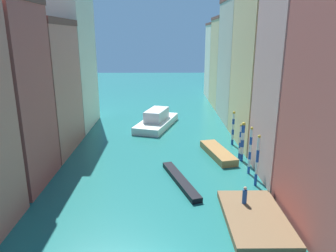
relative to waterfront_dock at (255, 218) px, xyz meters
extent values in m
plane|color=#1E6B66|center=(-7.51, 18.84, -0.26)|extent=(154.00, 154.00, 0.00)
cube|color=#C6705B|center=(-21.12, 15.53, 6.88)|extent=(7.24, 9.93, 14.29)
cube|color=brown|center=(-21.12, 15.53, 14.38)|extent=(7.38, 10.13, 0.71)
cube|color=beige|center=(-21.12, 25.79, 9.10)|extent=(7.24, 10.09, 18.73)
cube|color=tan|center=(6.10, 8.14, 8.62)|extent=(7.24, 7.77, 17.77)
cube|color=#DBB77A|center=(6.10, 18.11, 10.03)|extent=(7.24, 11.08, 20.59)
cube|color=#BCB299|center=(6.10, 29.47, 8.81)|extent=(7.24, 11.25, 18.15)
cube|color=#DBB77A|center=(6.10, 39.89, 7.71)|extent=(7.24, 9.33, 15.94)
cube|color=brown|center=(6.10, 39.89, 15.95)|extent=(7.38, 9.51, 0.54)
cube|color=beige|center=(6.10, 48.90, 7.35)|extent=(7.24, 8.34, 15.23)
cube|color=brown|center=(6.10, 48.90, 15.21)|extent=(7.38, 8.50, 0.48)
cube|color=brown|center=(0.00, 0.00, 0.00)|extent=(4.36, 7.60, 0.52)
cylinder|color=#234C93|center=(-0.40, 1.70, 0.84)|extent=(0.36, 0.36, 1.16)
sphere|color=tan|center=(-0.40, 1.70, 1.56)|extent=(0.26, 0.26, 0.26)
cylinder|color=#1E479E|center=(1.64, 5.80, 0.31)|extent=(0.26, 0.26, 1.15)
cylinder|color=white|center=(1.64, 5.80, 1.47)|extent=(0.26, 0.26, 1.15)
cylinder|color=#1E479E|center=(1.64, 5.80, 2.62)|extent=(0.26, 0.26, 1.15)
cylinder|color=white|center=(1.64, 5.80, 3.77)|extent=(0.26, 0.26, 1.15)
sphere|color=gold|center=(1.64, 5.80, 4.45)|extent=(0.28, 0.28, 0.28)
cylinder|color=#1E479E|center=(1.68, 8.39, 0.12)|extent=(0.25, 0.25, 0.77)
cylinder|color=white|center=(1.68, 8.39, 0.89)|extent=(0.25, 0.25, 0.77)
cylinder|color=#1E479E|center=(1.68, 8.39, 1.65)|extent=(0.25, 0.25, 0.77)
cylinder|color=white|center=(1.68, 8.39, 2.42)|extent=(0.25, 0.25, 0.77)
cylinder|color=#1E479E|center=(1.68, 8.39, 3.18)|extent=(0.25, 0.25, 0.77)
cylinder|color=white|center=(1.68, 8.39, 3.95)|extent=(0.25, 0.25, 0.77)
sphere|color=gold|center=(1.68, 8.39, 4.43)|extent=(0.28, 0.28, 0.28)
cylinder|color=#1E479E|center=(1.72, 11.71, 0.14)|extent=(0.36, 0.36, 0.81)
cylinder|color=white|center=(1.72, 11.71, 0.95)|extent=(0.36, 0.36, 0.81)
cylinder|color=#1E479E|center=(1.72, 11.71, 1.76)|extent=(0.36, 0.36, 0.81)
cylinder|color=white|center=(1.72, 11.71, 2.57)|extent=(0.36, 0.36, 0.81)
cylinder|color=#1E479E|center=(1.72, 11.71, 3.38)|extent=(0.36, 0.36, 0.81)
sphere|color=gold|center=(1.72, 11.71, 3.93)|extent=(0.39, 0.39, 0.39)
cylinder|color=#1E479E|center=(1.65, 12.41, 0.05)|extent=(0.24, 0.24, 0.62)
cylinder|color=white|center=(1.65, 12.41, 0.67)|extent=(0.24, 0.24, 0.62)
cylinder|color=#1E479E|center=(1.65, 12.41, 1.30)|extent=(0.24, 0.24, 0.62)
cylinder|color=white|center=(1.65, 12.41, 1.92)|extent=(0.24, 0.24, 0.62)
cylinder|color=#1E479E|center=(1.65, 12.41, 2.54)|extent=(0.24, 0.24, 0.62)
cylinder|color=white|center=(1.65, 12.41, 3.17)|extent=(0.24, 0.24, 0.62)
sphere|color=gold|center=(1.65, 12.41, 3.57)|extent=(0.26, 0.26, 0.26)
cylinder|color=#1E479E|center=(1.81, 17.02, 0.07)|extent=(0.30, 0.30, 0.67)
cylinder|color=white|center=(1.81, 17.02, 0.74)|extent=(0.30, 0.30, 0.67)
cylinder|color=#1E479E|center=(1.81, 17.02, 1.41)|extent=(0.30, 0.30, 0.67)
cylinder|color=white|center=(1.81, 17.02, 2.08)|extent=(0.30, 0.30, 0.67)
cylinder|color=#1E479E|center=(1.81, 17.02, 2.75)|extent=(0.30, 0.30, 0.67)
cylinder|color=white|center=(1.81, 17.02, 3.42)|extent=(0.30, 0.30, 0.67)
sphere|color=gold|center=(1.81, 17.02, 3.88)|extent=(0.33, 0.33, 0.33)
cube|color=white|center=(-7.89, 25.29, 0.25)|extent=(6.71, 10.88, 1.02)
cube|color=silver|center=(-7.89, 25.29, 1.56)|extent=(3.79, 5.46, 1.60)
cube|color=black|center=(-5.20, 6.38, -0.02)|extent=(3.34, 8.01, 0.48)
cube|color=olive|center=(-0.63, 13.16, 0.13)|extent=(3.40, 7.14, 0.79)
camera|label=1|loc=(-6.61, -20.51, 13.01)|focal=33.86mm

